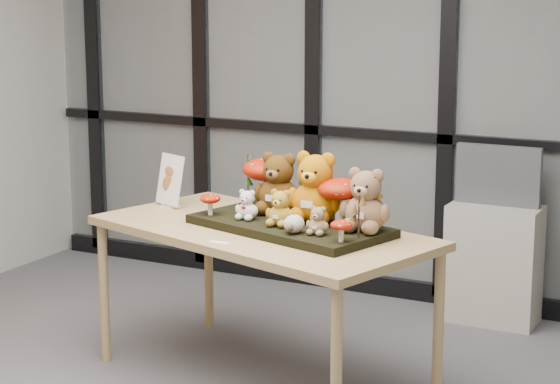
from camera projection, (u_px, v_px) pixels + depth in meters
The scene contains 24 objects.
room_shell at pixel (156, 59), 4.11m from camera, with size 5.00×5.00×5.00m.
glass_partition at pixel (379, 76), 6.32m from camera, with size 4.90×0.06×2.78m.
display_table at pixel (262, 241), 5.00m from camera, with size 1.87×1.29×0.80m.
diorama_tray at pixel (290, 226), 4.95m from camera, with size 0.98×0.49×0.04m, color black.
bear_pooh_yellow at pixel (316, 183), 4.91m from camera, with size 0.29×0.26×0.38m, color #BA6C05, non-canonical shape.
bear_brown_medium at pixel (279, 180), 5.09m from camera, with size 0.26×0.24×0.34m, color #492C0B, non-canonical shape.
bear_tan_back at pixel (366, 196), 4.73m from camera, with size 0.25×0.23×0.33m, color #876042, non-canonical shape.
bear_small_yellow at pixel (281, 206), 4.84m from camera, with size 0.15×0.13×0.20m, color #AA8324, non-canonical shape.
bear_white_bow at pixel (247, 203), 4.98m from camera, with size 0.13×0.11×0.16m, color silver, non-canonical shape.
bear_beige_small at pixel (318, 219), 4.68m from camera, with size 0.11×0.10×0.15m, color #967151, non-canonical shape.
plush_cream_hedgehog at pixel (294, 223), 4.71m from camera, with size 0.07×0.07×0.10m, color beige, non-canonical shape.
mushroom_back_left at pixel (268, 180), 5.23m from camera, with size 0.26×0.26×0.29m, color #961604, non-canonical shape.
mushroom_back_right at pixel (340, 199), 4.86m from camera, with size 0.23×0.23×0.25m, color #961604, non-canonical shape.
mushroom_front_left at pixel (210, 203), 5.08m from camera, with size 0.11×0.11×0.12m, color #961604, non-canonical shape.
mushroom_front_right at pixel (341, 230), 4.55m from camera, with size 0.10×0.10×0.11m, color #961604, non-canonical shape.
sprig_green_far_left at pixel (248, 180), 5.28m from camera, with size 0.05×0.05×0.27m, color #16390D, non-canonical shape.
sprig_green_mid_left at pixel (277, 183), 5.22m from camera, with size 0.05×0.05×0.26m, color #16390D, non-canonical shape.
sprig_dry_far_right at pixel (374, 205), 4.70m from camera, with size 0.05×0.05×0.27m, color brown, non-canonical shape.
sprig_dry_mid_right at pixel (359, 217), 4.61m from camera, with size 0.05×0.05×0.20m, color brown, non-canonical shape.
sprig_green_centre at pixel (301, 195), 5.13m from camera, with size 0.05×0.05×0.18m, color #16390D, non-canonical shape.
sign_holder at pixel (170, 183), 5.46m from camera, with size 0.21×0.13×0.28m.
label_card at pixel (219, 242), 4.71m from camera, with size 0.10×0.03×0.00m, color white.
cabinet at pixel (493, 264), 5.99m from camera, with size 0.53×0.31×0.71m, color #A09B8F.
monitor at pixel (498, 175), 5.90m from camera, with size 0.50×0.05×0.35m.
Camera 1 is at (2.33, -3.45, 1.98)m, focal length 65.00 mm.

